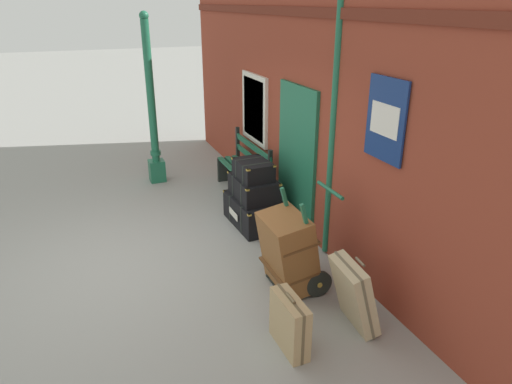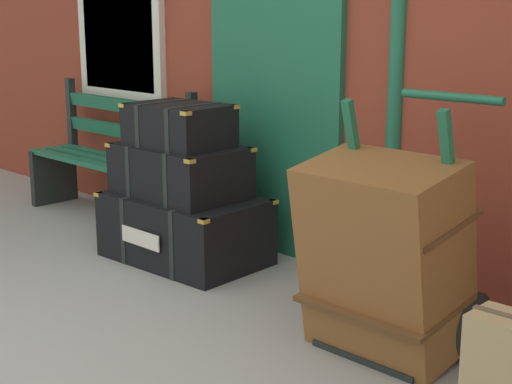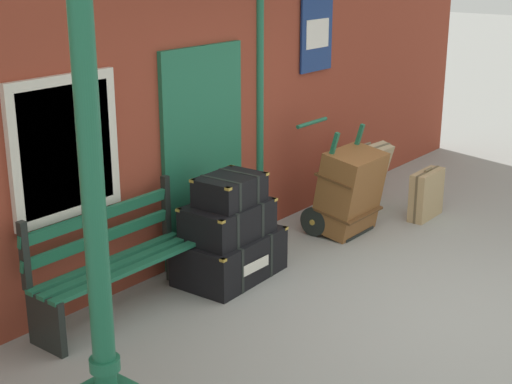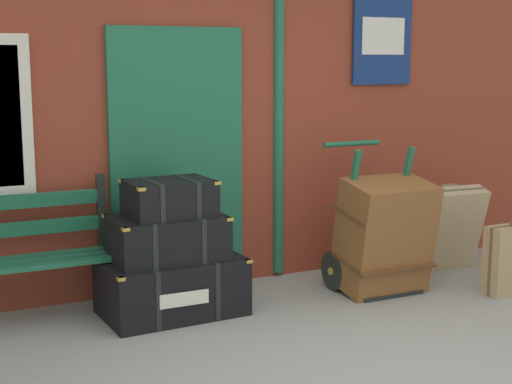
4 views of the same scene
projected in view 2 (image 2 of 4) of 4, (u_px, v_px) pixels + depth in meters
name	position (u px, v px, depth m)	size (l,w,h in m)	color
brick_facade	(323.00, 3.00, 4.69)	(10.40, 0.35, 3.20)	brown
platform_bench	(113.00, 161.00, 5.79)	(1.60, 0.43, 1.01)	#1E6647
steamer_trunk_base	(185.00, 228.00, 4.87)	(1.04, 0.70, 0.43)	black
steamer_trunk_middle	(180.00, 170.00, 4.80)	(0.82, 0.56, 0.33)	black
steamer_trunk_top	(179.00, 125.00, 4.71)	(0.63, 0.48, 0.27)	black
porters_trolley	(405.00, 289.00, 3.64)	(0.71, 0.69, 1.18)	black
large_brown_trunk	(384.00, 257.00, 3.47)	(0.70, 0.58, 0.94)	brown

